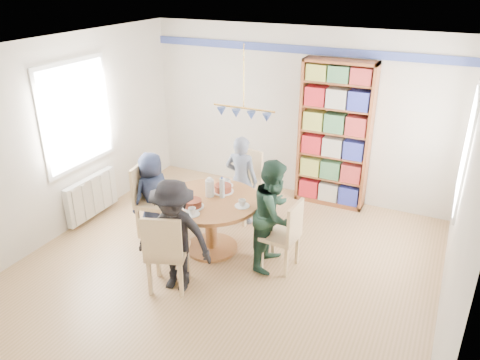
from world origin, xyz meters
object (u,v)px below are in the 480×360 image
Objects in this scene: chair_left at (149,197)px; dining_table at (211,212)px; person_near at (174,236)px; person_right at (274,214)px; person_left at (153,194)px; chair_right at (286,233)px; chair_near at (165,250)px; chair_far at (244,181)px; radiator at (92,196)px; person_far at (241,180)px; bookshelf at (335,136)px.

dining_table is at bearing -0.38° from chair_left.
person_near is at bearing -41.72° from chair_left.
person_right is (0.87, 0.04, 0.15)m from dining_table.
chair_right is at bearing 106.63° from person_left.
chair_near is at bearing -91.81° from dining_table.
chair_far reaches higher than dining_table.
person_near reaches higher than radiator.
person_left is (-0.91, 1.05, 0.04)m from chair_near.
chair_left is 0.73× the size of person_right.
chair_near is (-1.08, -1.01, 0.05)m from chair_right.
person_left is at bearing 177.20° from dining_table.
person_far reaches higher than chair_far.
person_far reaches higher than person_left.
person_left is (1.10, 0.04, 0.25)m from radiator.
chair_right is 0.92× the size of chair_near.
person_near is at bearing 136.11° from person_right.
bookshelf is (1.02, 2.95, 0.43)m from person_near.
person_left reaches higher than chair_left.
person_far is (0.03, 0.87, 0.11)m from dining_table.
dining_table is 1.39× the size of chair_right.
chair_near is (0.96, -1.01, -0.01)m from chair_left.
chair_near reaches higher than dining_table.
chair_left is at bearing 133.41° from chair_near.
person_far is (-1.02, 0.86, 0.15)m from chair_right.
bookshelf reaches higher than person_far.
bookshelf is (0.18, 2.01, 0.41)m from person_right.
chair_left is 1.86m from person_right.
chair_right reaches higher than dining_table.
chair_near is at bearing -109.53° from bookshelf.
chair_right is 2.13m from bookshelf.
radiator is 2.30m from chair_far.
person_right is at bearing 107.68° from person_left.
chair_left is (1.05, -0.00, 0.22)m from radiator.
person_far is at bearing 87.80° from dining_table.
chair_far is 1.56m from bookshelf.
person_far is at bearing 40.12° from chair_left.
radiator is 3.10m from chair_right.
chair_right is at bearing 43.06° from chair_near.
person_left is (0.04, 0.04, 0.03)m from chair_left.
dining_table is at bearing 90.71° from person_right.
chair_left is at bearing 37.99° from person_far.
bookshelf is (2.04, 2.04, 0.55)m from chair_left.
chair_right is 0.67× the size of person_near.
person_left reaches higher than chair_near.
bookshelf is at bearing 70.47° from chair_near.
person_far is at bearing 81.63° from person_near.
bookshelf reaches higher than chair_left.
radiator is 1.08m from chair_left.
chair_left is 0.46× the size of bookshelf.
chair_right is (3.09, -0.00, 0.16)m from radiator.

